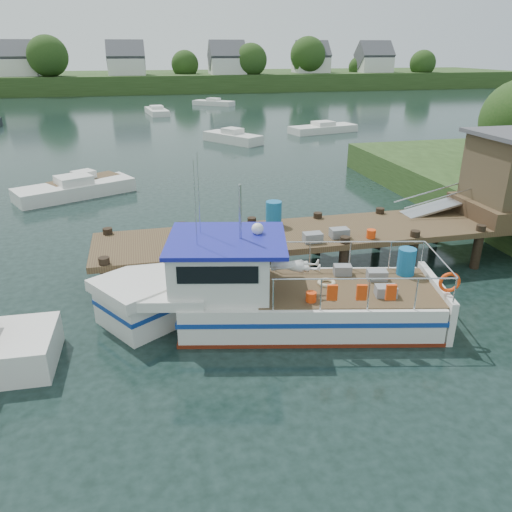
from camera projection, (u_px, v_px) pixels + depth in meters
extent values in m
plane|color=black|center=(274.00, 272.00, 17.40)|extent=(160.00, 160.00, 0.00)
cylinder|color=#332114|center=(511.00, 170.00, 25.14)|extent=(0.50, 0.50, 3.05)
cube|color=#2F491E|center=(156.00, 81.00, 92.28)|extent=(140.00, 24.00, 3.00)
cylinder|color=#332114|center=(51.00, 80.00, 80.24)|extent=(0.60, 0.60, 4.80)
sphere|color=#264217|center=(48.00, 56.00, 78.87)|extent=(6.34, 6.34, 6.34)
cylinder|color=#332114|center=(122.00, 84.00, 84.70)|extent=(0.60, 0.60, 3.00)
sphere|color=#264217|center=(121.00, 70.00, 83.84)|extent=(3.96, 3.96, 3.96)
cylinder|color=#332114|center=(186.00, 80.00, 88.69)|extent=(0.60, 0.60, 3.60)
sphere|color=#264217|center=(185.00, 64.00, 87.66)|extent=(4.75, 4.75, 4.75)
cylinder|color=#332114|center=(251.00, 79.00, 87.29)|extent=(0.60, 0.60, 4.20)
sphere|color=#264217|center=(251.00, 60.00, 86.09)|extent=(5.54, 5.54, 5.54)
cylinder|color=#332114|center=(307.00, 76.00, 91.28)|extent=(0.60, 0.60, 4.80)
sphere|color=#264217|center=(308.00, 55.00, 89.91)|extent=(6.34, 6.34, 6.34)
cylinder|color=#332114|center=(358.00, 80.00, 95.74)|extent=(0.60, 0.60, 3.00)
sphere|color=#264217|center=(359.00, 67.00, 94.88)|extent=(3.96, 3.96, 3.96)
cylinder|color=#332114|center=(421.00, 78.00, 94.34)|extent=(0.60, 0.60, 3.60)
sphere|color=#264217|center=(423.00, 63.00, 93.31)|extent=(4.75, 4.75, 4.75)
cube|color=silver|center=(20.00, 69.00, 81.26)|extent=(6.00, 5.00, 3.00)
cube|color=#47474C|center=(18.00, 56.00, 80.53)|extent=(6.20, 5.09, 5.09)
cube|color=silver|center=(127.00, 68.00, 83.94)|extent=(6.00, 5.00, 3.00)
cube|color=#47474C|center=(126.00, 56.00, 83.21)|extent=(6.20, 5.09, 5.09)
cube|color=silver|center=(227.00, 67.00, 86.62)|extent=(6.00, 5.00, 3.00)
cube|color=#47474C|center=(227.00, 56.00, 85.88)|extent=(6.20, 5.09, 5.09)
cube|color=silver|center=(311.00, 66.00, 91.77)|extent=(6.00, 5.00, 3.00)
cube|color=#47474C|center=(311.00, 55.00, 91.04)|extent=(6.20, 5.09, 5.09)
cube|color=silver|center=(373.00, 66.00, 93.40)|extent=(6.00, 5.00, 3.00)
cube|color=#47474C|center=(374.00, 55.00, 92.66)|extent=(6.20, 5.09, 5.09)
cube|color=#4C3A24|center=(330.00, 232.00, 17.32)|extent=(16.00, 3.00, 0.20)
cylinder|color=black|center=(107.00, 287.00, 14.83)|extent=(0.32, 0.32, 1.90)
cylinder|color=black|center=(110.00, 254.00, 17.16)|extent=(0.32, 0.32, 1.90)
cylinder|color=black|center=(191.00, 279.00, 15.35)|extent=(0.32, 0.32, 1.90)
cylinder|color=black|center=(183.00, 248.00, 17.69)|extent=(0.32, 0.32, 1.90)
cylinder|color=black|center=(270.00, 271.00, 15.88)|extent=(0.32, 0.32, 1.90)
cylinder|color=black|center=(252.00, 242.00, 18.21)|extent=(0.32, 0.32, 1.90)
cylinder|color=black|center=(343.00, 264.00, 16.40)|extent=(0.32, 0.32, 1.90)
cylinder|color=black|center=(317.00, 237.00, 18.74)|extent=(0.32, 0.32, 1.90)
cylinder|color=black|center=(412.00, 257.00, 16.93)|extent=(0.32, 0.32, 1.90)
cylinder|color=black|center=(378.00, 232.00, 19.26)|extent=(0.32, 0.32, 1.90)
cylinder|color=black|center=(477.00, 251.00, 17.45)|extent=(0.32, 0.32, 1.90)
cylinder|color=black|center=(436.00, 227.00, 19.79)|extent=(0.32, 0.32, 1.90)
cylinder|color=black|center=(491.00, 222.00, 20.31)|extent=(0.32, 0.32, 1.90)
cube|color=#4C3A24|center=(507.00, 208.00, 18.64)|extent=(3.20, 3.00, 0.60)
cube|color=#A5A8AD|center=(438.00, 206.00, 18.98)|extent=(3.34, 0.90, 0.79)
cylinder|color=silver|center=(446.00, 196.00, 18.43)|extent=(3.34, 0.05, 0.76)
cylinder|color=silver|center=(434.00, 191.00, 19.14)|extent=(3.34, 0.05, 0.76)
cube|color=slate|center=(313.00, 237.00, 16.11)|extent=(0.60, 0.40, 0.30)
cube|color=slate|center=(339.00, 233.00, 16.50)|extent=(0.60, 0.40, 0.30)
cylinder|color=#EB3F0D|center=(371.00, 234.00, 16.44)|extent=(0.30, 0.30, 0.28)
cylinder|color=#166198|center=(274.00, 213.00, 17.54)|extent=(0.56, 0.56, 0.85)
cube|color=silver|center=(307.00, 305.00, 14.05)|extent=(7.35, 4.20, 1.06)
cube|color=silver|center=(143.00, 306.00, 14.00)|extent=(2.71, 2.71, 1.06)
cube|color=silver|center=(141.00, 284.00, 13.74)|extent=(2.98, 2.94, 0.32)
cube|color=silver|center=(174.00, 285.00, 13.76)|extent=(2.37, 2.97, 0.28)
cube|color=navy|center=(307.00, 301.00, 14.00)|extent=(7.45, 4.25, 0.13)
cube|color=navy|center=(142.00, 302.00, 13.95)|extent=(2.75, 2.75, 0.13)
cube|color=#641E0E|center=(306.00, 320.00, 14.24)|extent=(7.45, 4.24, 0.13)
cube|color=#4C3A24|center=(347.00, 287.00, 13.85)|extent=(5.40, 3.51, 0.04)
cube|color=silver|center=(434.00, 301.00, 14.05)|extent=(0.78, 2.74, 1.25)
cube|color=silver|center=(220.00, 266.00, 13.55)|extent=(3.04, 2.90, 1.38)
cube|color=black|center=(218.00, 275.00, 12.33)|extent=(1.99, 0.47, 0.46)
cube|color=black|center=(222.00, 240.00, 14.56)|extent=(1.99, 0.47, 0.46)
cube|color=black|center=(172.00, 256.00, 13.43)|extent=(0.39, 1.63, 0.46)
cube|color=#191C9B|center=(227.00, 240.00, 13.27)|extent=(3.64, 3.29, 0.11)
cylinder|color=silver|center=(240.00, 212.00, 12.97)|extent=(0.09, 0.09, 1.48)
cylinder|color=silver|center=(195.00, 204.00, 12.39)|extent=(0.03, 0.03, 2.21)
cylinder|color=silver|center=(199.00, 194.00, 13.24)|extent=(0.03, 0.03, 2.21)
sphere|color=silver|center=(258.00, 229.00, 13.54)|extent=(0.40, 0.40, 0.33)
cylinder|color=silver|center=(365.00, 279.00, 12.34)|extent=(4.51, 1.04, 0.04)
cylinder|color=silver|center=(346.00, 242.00, 14.69)|extent=(4.51, 1.04, 0.04)
cylinder|color=silver|center=(440.00, 258.00, 13.55)|extent=(0.59, 2.49, 0.04)
cylinder|color=silver|center=(273.00, 295.00, 12.49)|extent=(0.05, 0.05, 0.88)
cylinder|color=silver|center=(269.00, 256.00, 14.84)|extent=(0.05, 0.05, 0.88)
cylinder|color=silver|center=(321.00, 295.00, 12.50)|extent=(0.05, 0.05, 0.88)
cylinder|color=silver|center=(310.00, 256.00, 14.85)|extent=(0.05, 0.05, 0.88)
cylinder|color=silver|center=(369.00, 295.00, 12.52)|extent=(0.05, 0.05, 0.88)
cylinder|color=silver|center=(350.00, 255.00, 14.86)|extent=(0.05, 0.05, 0.88)
cylinder|color=silver|center=(416.00, 294.00, 12.53)|extent=(0.05, 0.05, 0.88)
cylinder|color=silver|center=(390.00, 255.00, 14.88)|extent=(0.05, 0.05, 0.88)
cylinder|color=silver|center=(454.00, 294.00, 12.54)|extent=(0.05, 0.05, 0.88)
cylinder|color=silver|center=(422.00, 255.00, 14.89)|extent=(0.05, 0.05, 0.88)
cube|color=slate|center=(386.00, 291.00, 13.29)|extent=(0.62, 0.48, 0.30)
cube|color=slate|center=(377.00, 275.00, 14.23)|extent=(0.62, 0.48, 0.30)
cube|color=slate|center=(342.00, 270.00, 14.56)|extent=(0.57, 0.45, 0.30)
cylinder|color=#166198|center=(406.00, 262.00, 14.48)|extent=(0.62, 0.62, 0.81)
cylinder|color=#EB3F0D|center=(311.00, 297.00, 13.02)|extent=(0.33, 0.33, 0.28)
torus|color=#BFB28C|center=(327.00, 283.00, 14.00)|extent=(0.62, 0.62, 0.11)
torus|color=#EB3F0D|center=(450.00, 282.00, 13.01)|extent=(0.58, 0.21, 0.57)
cube|color=#EB3F0D|center=(332.00, 293.00, 12.46)|extent=(0.27, 0.15, 0.42)
cube|color=#EB3F0D|center=(362.00, 292.00, 12.47)|extent=(0.27, 0.15, 0.42)
cube|color=#EB3F0D|center=(391.00, 292.00, 12.48)|extent=(0.27, 0.15, 0.42)
imported|color=silver|center=(289.00, 265.00, 13.27)|extent=(0.51, 0.66, 1.62)
cube|color=#4C3A24|center=(85.00, 185.00, 27.07)|extent=(3.86, 3.15, 0.70)
cube|color=silver|center=(84.00, 175.00, 26.86)|extent=(1.38, 1.34, 0.45)
cube|color=silver|center=(214.00, 103.00, 67.13)|extent=(5.57, 4.85, 0.60)
cube|color=silver|center=(213.00, 99.00, 66.95)|extent=(2.04, 2.00, 0.38)
cube|color=silver|center=(75.00, 190.00, 26.08)|extent=(6.22, 4.40, 0.69)
cube|color=silver|center=(74.00, 180.00, 25.88)|extent=(2.12, 2.01, 0.45)
cube|color=silver|center=(233.00, 138.00, 40.80)|extent=(4.45, 5.35, 0.74)
cube|color=silver|center=(232.00, 131.00, 40.59)|extent=(1.87, 1.93, 0.47)
cube|color=silver|center=(323.00, 129.00, 45.69)|extent=(6.66, 3.65, 0.63)
cube|color=silver|center=(323.00, 124.00, 45.50)|extent=(2.09, 1.91, 0.41)
cube|color=silver|center=(157.00, 111.00, 58.13)|extent=(2.68, 5.97, 0.62)
cube|color=silver|center=(157.00, 107.00, 57.95)|extent=(1.58, 1.78, 0.40)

